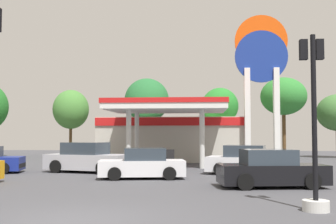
{
  "coord_description": "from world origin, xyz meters",
  "views": [
    {
      "loc": [
        3.1,
        -10.01,
        2.08
      ],
      "look_at": [
        0.98,
        15.93,
        3.49
      ],
      "focal_mm": 44.87,
      "sensor_mm": 36.0,
      "label": 1
    }
  ],
  "objects_px": {
    "car_2": "(143,165)",
    "car_0": "(271,170)",
    "station_pole_sign": "(261,70)",
    "tree_2": "(147,100)",
    "tree_4": "(284,97)",
    "car_3": "(247,161)",
    "tree_3": "(220,106)",
    "traffic_signal_1": "(314,145)",
    "car_5": "(88,159)",
    "tree_1": "(71,110)"
  },
  "relations": [
    {
      "from": "car_5",
      "to": "car_0",
      "type": "bearing_deg",
      "value": -33.14
    },
    {
      "from": "car_5",
      "to": "car_2",
      "type": "bearing_deg",
      "value": -41.13
    },
    {
      "from": "car_3",
      "to": "car_2",
      "type": "bearing_deg",
      "value": -154.38
    },
    {
      "from": "station_pole_sign",
      "to": "car_5",
      "type": "xyz_separation_m",
      "value": [
        -10.63,
        -7.65,
        -5.99
      ]
    },
    {
      "from": "car_2",
      "to": "traffic_signal_1",
      "type": "height_order",
      "value": "traffic_signal_1"
    },
    {
      "from": "traffic_signal_1",
      "to": "tree_4",
      "type": "bearing_deg",
      "value": 80.99
    },
    {
      "from": "station_pole_sign",
      "to": "tree_1",
      "type": "distance_m",
      "value": 18.26
    },
    {
      "from": "car_0",
      "to": "traffic_signal_1",
      "type": "relative_size",
      "value": 0.91
    },
    {
      "from": "traffic_signal_1",
      "to": "tree_1",
      "type": "height_order",
      "value": "tree_1"
    },
    {
      "from": "station_pole_sign",
      "to": "tree_2",
      "type": "relative_size",
      "value": 1.48
    },
    {
      "from": "car_3",
      "to": "tree_3",
      "type": "bearing_deg",
      "value": 93.35
    },
    {
      "from": "tree_3",
      "to": "tree_4",
      "type": "height_order",
      "value": "tree_4"
    },
    {
      "from": "car_5",
      "to": "traffic_signal_1",
      "type": "distance_m",
      "value": 14.57
    },
    {
      "from": "car_3",
      "to": "traffic_signal_1",
      "type": "distance_m",
      "value": 10.57
    },
    {
      "from": "car_3",
      "to": "tree_4",
      "type": "bearing_deg",
      "value": 72.16
    },
    {
      "from": "traffic_signal_1",
      "to": "tree_3",
      "type": "xyz_separation_m",
      "value": [
        -1.53,
        24.42,
        2.72
      ]
    },
    {
      "from": "car_2",
      "to": "car_3",
      "type": "distance_m",
      "value": 5.75
    },
    {
      "from": "car_0",
      "to": "car_3",
      "type": "relative_size",
      "value": 0.96
    },
    {
      "from": "car_5",
      "to": "tree_2",
      "type": "xyz_separation_m",
      "value": [
        1.23,
        15.58,
        4.5
      ]
    },
    {
      "from": "car_0",
      "to": "car_3",
      "type": "bearing_deg",
      "value": 93.96
    },
    {
      "from": "station_pole_sign",
      "to": "traffic_signal_1",
      "type": "xyz_separation_m",
      "value": [
        -1.22,
        -18.72,
        -4.96
      ]
    },
    {
      "from": "car_5",
      "to": "tree_3",
      "type": "xyz_separation_m",
      "value": [
        7.88,
        13.35,
        3.76
      ]
    },
    {
      "from": "car_2",
      "to": "tree_4",
      "type": "relative_size",
      "value": 0.6
    },
    {
      "from": "car_0",
      "to": "tree_4",
      "type": "bearing_deg",
      "value": 77.75
    },
    {
      "from": "station_pole_sign",
      "to": "car_2",
      "type": "relative_size",
      "value": 2.54
    },
    {
      "from": "car_2",
      "to": "tree_3",
      "type": "height_order",
      "value": "tree_3"
    },
    {
      "from": "traffic_signal_1",
      "to": "tree_1",
      "type": "bearing_deg",
      "value": 120.13
    },
    {
      "from": "tree_1",
      "to": "tree_2",
      "type": "xyz_separation_m",
      "value": [
        7.07,
        0.38,
        0.84
      ]
    },
    {
      "from": "car_2",
      "to": "car_0",
      "type": "bearing_deg",
      "value": -27.19
    },
    {
      "from": "station_pole_sign",
      "to": "tree_3",
      "type": "bearing_deg",
      "value": 115.76
    },
    {
      "from": "traffic_signal_1",
      "to": "tree_3",
      "type": "height_order",
      "value": "tree_3"
    },
    {
      "from": "tree_2",
      "to": "tree_4",
      "type": "height_order",
      "value": "tree_2"
    },
    {
      "from": "car_5",
      "to": "tree_4",
      "type": "relative_size",
      "value": 0.7
    },
    {
      "from": "station_pole_sign",
      "to": "tree_4",
      "type": "xyz_separation_m",
      "value": [
        2.76,
        6.35,
        -1.36
      ]
    },
    {
      "from": "tree_2",
      "to": "tree_3",
      "type": "relative_size",
      "value": 1.19
    },
    {
      "from": "car_0",
      "to": "tree_4",
      "type": "xyz_separation_m",
      "value": [
        4.32,
        19.92,
        4.7
      ]
    },
    {
      "from": "traffic_signal_1",
      "to": "tree_3",
      "type": "bearing_deg",
      "value": 93.58
    },
    {
      "from": "car_3",
      "to": "tree_4",
      "type": "distance_m",
      "value": 16.02
    },
    {
      "from": "traffic_signal_1",
      "to": "station_pole_sign",
      "type": "bearing_deg",
      "value": 86.27
    },
    {
      "from": "car_3",
      "to": "car_0",
      "type": "bearing_deg",
      "value": -86.04
    },
    {
      "from": "traffic_signal_1",
      "to": "tree_1",
      "type": "relative_size",
      "value": 0.78
    },
    {
      "from": "tree_4",
      "to": "car_0",
      "type": "bearing_deg",
      "value": -102.25
    },
    {
      "from": "tree_3",
      "to": "tree_4",
      "type": "distance_m",
      "value": 5.61
    },
    {
      "from": "tree_1",
      "to": "station_pole_sign",
      "type": "bearing_deg",
      "value": -24.62
    },
    {
      "from": "car_3",
      "to": "tree_4",
      "type": "relative_size",
      "value": 0.65
    },
    {
      "from": "car_2",
      "to": "car_5",
      "type": "xyz_separation_m",
      "value": [
        -3.51,
        3.07,
        0.09
      ]
    },
    {
      "from": "traffic_signal_1",
      "to": "tree_2",
      "type": "height_order",
      "value": "tree_2"
    },
    {
      "from": "car_2",
      "to": "traffic_signal_1",
      "type": "xyz_separation_m",
      "value": [
        5.9,
        -8.01,
        1.13
      ]
    },
    {
      "from": "station_pole_sign",
      "to": "tree_1",
      "type": "xyz_separation_m",
      "value": [
        -16.47,
        7.54,
        -2.33
      ]
    },
    {
      "from": "car_2",
      "to": "car_3",
      "type": "relative_size",
      "value": 0.93
    }
  ]
}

